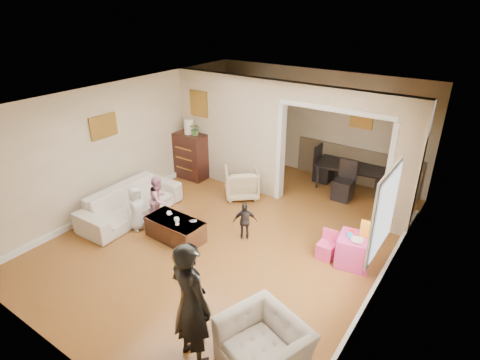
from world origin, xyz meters
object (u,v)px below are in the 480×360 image
Objects in this scene: armchair_front at (264,346)px; table_lamp at (189,126)px; adult_person at (191,304)px; child_toddler at (245,221)px; play_table at (354,251)px; child_kneel_b at (159,199)px; sofa at (131,202)px; coffee_table at (175,229)px; dresser at (190,156)px; dining_table at (353,177)px; cyan_cup at (350,235)px; child_kneel_a at (136,208)px; armchair_back at (242,183)px; coffee_cup at (177,221)px.

table_lamp is (-4.39, 3.71, 1.00)m from armchair_front.
adult_person is at bearing -48.58° from table_lamp.
play_table is at bearing 154.65° from child_toddler.
armchair_front is at bearing -133.47° from child_kneel_b.
sofa is 2.46m from child_toddler.
coffee_table is (1.60, -2.27, -1.11)m from table_lamp.
dresser is at bearing 158.33° from armchair_front.
child_toddler reaches higher than dining_table.
cyan_cup is (4.20, 0.99, 0.24)m from sofa.
armchair_back is at bearing -8.45° from child_kneel_a.
child_kneel_b reaches higher than armchair_front.
armchair_back reaches higher than play_table.
play_table is (4.58, -1.12, -1.06)m from table_lamp.
play_table is 6.76× the size of cyan_cup.
adult_person reaches higher than dining_table.
armchair_front is at bearing 87.61° from armchair_back.
play_table is 0.32× the size of adult_person.
child_kneel_a is at bearing -131.74° from dining_table.
dresser is 1.27× the size of child_kneel_a.
sofa is 4.43m from play_table.
dresser is 0.68× the size of dining_table.
adult_person is (-0.97, -2.97, 0.59)m from play_table.
play_table is 0.32m from cyan_cup.
child_kneel_a is at bearing -11.73° from child_toddler.
armchair_front is 0.59× the size of dining_table.
cyan_cup is 0.05× the size of dining_table.
dining_table is 0.99× the size of adult_person.
play_table is at bearing 22.62° from coffee_cup.
cyan_cup is at bearing -94.47° from child_kneel_b.
armchair_back reaches higher than sofa.
child_kneel_a is (-3.83, -1.30, 0.19)m from play_table.
dining_table is at bearing 110.14° from play_table.
coffee_cup is (0.10, -0.05, 0.25)m from coffee_table.
armchair_front is 5.83m from table_lamp.
adult_person is at bearing -145.07° from child_kneel_b.
armchair_back is 2.12m from coffee_table.
coffee_table is at bearing -54.89° from table_lamp.
sofa is at bearing -166.71° from cyan_cup.
table_lamp reaches higher than armchair_front.
play_table reaches higher than coffee_table.
play_table is 3.79m from child_kneel_b.
dresser reaches higher than coffee_table.
armchair_front reaches higher than cyan_cup.
coffee_cup reaches higher than coffee_table.
dresser is 3.16× the size of table_lamp.
table_lamp is 3.00m from coffee_table.
coffee_cup is 3.01m from cyan_cup.
dresser reaches higher than dining_table.
sofa is 1.28× the size of adult_person.
child_toddler reaches higher than armchair_back.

